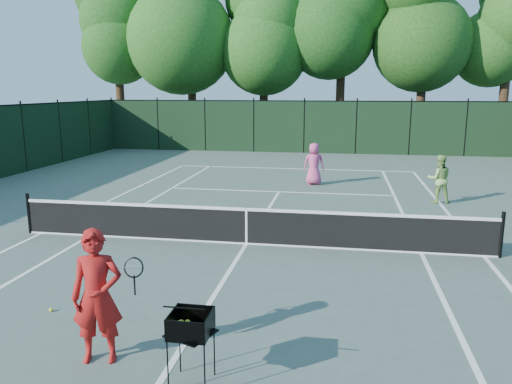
% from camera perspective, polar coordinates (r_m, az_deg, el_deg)
% --- Properties ---
extents(ground, '(90.00, 90.00, 0.00)m').
position_cam_1_polar(ground, '(12.25, -1.10, -5.97)').
color(ground, '#495950').
rests_on(ground, ground).
extents(sideline_doubles_left, '(0.10, 23.77, 0.01)m').
position_cam_1_polar(sideline_doubles_left, '(14.30, -23.29, -4.34)').
color(sideline_doubles_left, white).
rests_on(sideline_doubles_left, ground).
extents(sideline_doubles_right, '(0.10, 23.77, 0.01)m').
position_cam_1_polar(sideline_doubles_right, '(12.49, 24.65, -6.72)').
color(sideline_doubles_right, white).
rests_on(sideline_doubles_right, ground).
extents(sideline_singles_left, '(0.10, 23.77, 0.01)m').
position_cam_1_polar(sideline_singles_left, '(13.61, -18.43, -4.76)').
color(sideline_singles_left, white).
rests_on(sideline_singles_left, ground).
extents(sideline_singles_right, '(0.10, 23.77, 0.01)m').
position_cam_1_polar(sideline_singles_right, '(12.20, 18.38, -6.66)').
color(sideline_singles_right, white).
rests_on(sideline_singles_right, ground).
extents(baseline_far, '(10.97, 0.10, 0.01)m').
position_cam_1_polar(baseline_far, '(23.74, 4.32, 2.68)').
color(baseline_far, white).
rests_on(baseline_far, ground).
extents(service_line_far, '(8.23, 0.10, 0.01)m').
position_cam_1_polar(service_line_far, '(18.38, 2.66, 0.03)').
color(service_line_far, white).
rests_on(service_line_far, ground).
extents(center_service_line, '(0.10, 12.80, 0.01)m').
position_cam_1_polar(center_service_line, '(12.25, -1.10, -5.96)').
color(center_service_line, white).
rests_on(center_service_line, ground).
extents(tennis_net, '(11.69, 0.09, 1.06)m').
position_cam_1_polar(tennis_net, '(12.12, -1.11, -3.83)').
color(tennis_net, black).
rests_on(tennis_net, ground).
extents(fence_far, '(24.00, 0.05, 3.00)m').
position_cam_1_polar(fence_far, '(29.63, 5.52, 7.37)').
color(fence_far, black).
rests_on(fence_far, ground).
extents(tree_0, '(6.40, 6.40, 13.14)m').
position_cam_1_polar(tree_0, '(36.57, -15.69, 18.28)').
color(tree_0, black).
rests_on(tree_0, ground).
extents(tree_1, '(6.80, 6.80, 13.98)m').
position_cam_1_polar(tree_1, '(35.34, -7.56, 19.71)').
color(tree_1, black).
rests_on(tree_1, ground).
extents(tree_2, '(6.00, 6.00, 12.40)m').
position_cam_1_polar(tree_2, '(33.90, 0.92, 18.51)').
color(tree_2, black).
rests_on(tree_2, ground).
extents(tree_3, '(7.00, 7.00, 14.45)m').
position_cam_1_polar(tree_3, '(34.17, 9.94, 20.45)').
color(tree_3, black).
rests_on(tree_3, ground).
extents(tree_4, '(6.20, 6.20, 12.97)m').
position_cam_1_polar(tree_4, '(33.70, 18.89, 18.66)').
color(tree_4, black).
rests_on(tree_4, ground).
extents(tree_5, '(5.80, 5.80, 12.23)m').
position_cam_1_polar(tree_5, '(35.19, 27.14, 17.00)').
color(tree_5, black).
rests_on(tree_5, ground).
extents(coach, '(0.89, 0.81, 1.89)m').
position_cam_1_polar(coach, '(7.28, -17.68, -11.30)').
color(coach, '#A21412').
rests_on(coach, ground).
extents(player_pink, '(0.84, 0.57, 1.66)m').
position_cam_1_polar(player_pink, '(19.78, 6.64, 3.23)').
color(player_pink, '#CB4781').
rests_on(player_pink, ground).
extents(player_green, '(0.82, 0.66, 1.60)m').
position_cam_1_polar(player_green, '(17.55, 20.20, 1.40)').
color(player_green, '#86B359').
rests_on(player_green, ground).
extents(ball_hopper, '(0.67, 0.67, 0.98)m').
position_cam_1_polar(ball_hopper, '(6.53, -7.47, -14.76)').
color(ball_hopper, black).
rests_on(ball_hopper, ground).
extents(loose_ball_midcourt, '(0.07, 0.07, 0.07)m').
position_cam_1_polar(loose_ball_midcourt, '(9.40, -22.37, -12.33)').
color(loose_ball_midcourt, '#EEF331').
rests_on(loose_ball_midcourt, ground).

